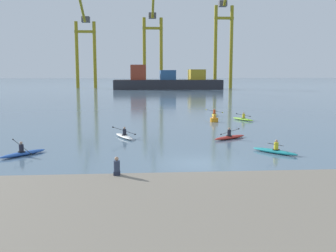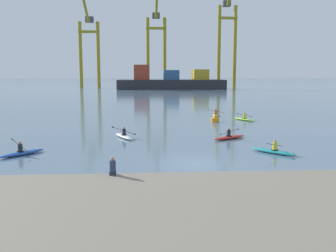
# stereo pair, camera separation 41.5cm
# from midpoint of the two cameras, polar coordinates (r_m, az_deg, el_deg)

# --- Properties ---
(ground_plane) EXTENTS (800.00, 800.00, 0.00)m
(ground_plane) POSITION_cam_midpoint_polar(r_m,az_deg,el_deg) (23.38, 4.12, -5.59)
(ground_plane) COLOR slate
(container_barge) EXTENTS (36.15, 11.10, 8.13)m
(container_barge) POSITION_cam_midpoint_polar(r_m,az_deg,el_deg) (132.10, -0.30, 6.57)
(container_barge) COLOR #28282D
(container_barge) RESTS_ON ground
(gantry_crane_west) EXTENTS (7.53, 19.37, 31.71)m
(gantry_crane_west) POSITION_cam_midpoint_polar(r_m,az_deg,el_deg) (144.11, -12.19, 11.99)
(gantry_crane_west) COLOR olive
(gantry_crane_west) RESTS_ON ground
(gantry_crane_west_mid) EXTENTS (7.47, 19.85, 38.34)m
(gantry_crane_west_mid) POSITION_cam_midpoint_polar(r_m,az_deg,el_deg) (145.88, -2.34, 12.76)
(gantry_crane_west_mid) COLOR olive
(gantry_crane_west_mid) RESTS_ON ground
(gantry_crane_east_mid) EXTENTS (6.94, 14.90, 39.24)m
(gantry_crane_east_mid) POSITION_cam_midpoint_polar(r_m,az_deg,el_deg) (142.51, 8.13, 13.24)
(gantry_crane_east_mid) COLOR olive
(gantry_crane_east_mid) RESTS_ON ground
(channel_buoy) EXTENTS (0.90, 0.90, 1.00)m
(channel_buoy) POSITION_cam_midpoint_polar(r_m,az_deg,el_deg) (43.33, 6.55, 1.07)
(channel_buoy) COLOR orange
(channel_buoy) RESTS_ON ground
(kayak_red) EXTENTS (3.18, 2.35, 1.04)m
(kayak_red) POSITION_cam_midpoint_polar(r_m,az_deg,el_deg) (32.38, 8.73, -1.59)
(kayak_red) COLOR red
(kayak_red) RESTS_ON ground
(kayak_yellow) EXTENTS (2.24, 3.45, 0.95)m
(kayak_yellow) POSITION_cam_midpoint_polar(r_m,az_deg,el_deg) (49.58, 6.60, 1.70)
(kayak_yellow) COLOR yellow
(kayak_yellow) RESTS_ON ground
(kayak_blue) EXTENTS (2.66, 2.98, 1.06)m
(kayak_blue) POSITION_cam_midpoint_polar(r_m,az_deg,el_deg) (27.43, -21.03, -3.72)
(kayak_blue) COLOR #2856B2
(kayak_blue) RESTS_ON ground
(kayak_white) EXTENTS (2.00, 3.35, 1.07)m
(kayak_white) POSITION_cam_midpoint_polar(r_m,az_deg,el_deg) (32.72, -6.84, -1.46)
(kayak_white) COLOR silver
(kayak_white) RESTS_ON ground
(kayak_lime) EXTENTS (2.07, 3.31, 0.95)m
(kayak_lime) POSITION_cam_midpoint_polar(r_m,az_deg,el_deg) (45.38, 10.75, 1.05)
(kayak_lime) COLOR #7ABC2D
(kayak_lime) RESTS_ON ground
(kayak_teal) EXTENTS (2.64, 2.99, 0.95)m
(kayak_teal) POSITION_cam_midpoint_polar(r_m,az_deg,el_deg) (27.25, 15.05, -3.54)
(kayak_teal) COLOR teal
(kayak_teal) RESTS_ON ground
(seated_onlooker) EXTENTS (0.32, 0.30, 0.90)m
(seated_onlooker) POSITION_cam_midpoint_polar(r_m,az_deg,el_deg) (18.76, -8.19, -6.00)
(seated_onlooker) COLOR #23283D
(seated_onlooker) RESTS_ON stone_quay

